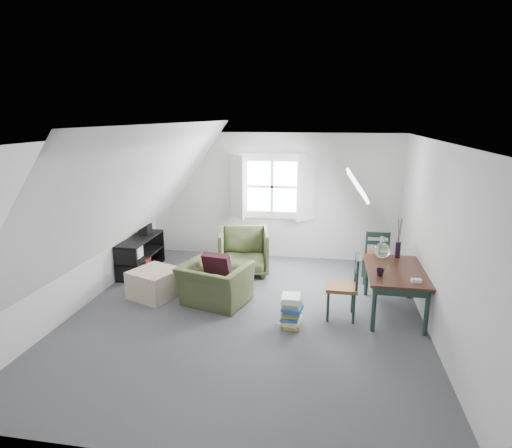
% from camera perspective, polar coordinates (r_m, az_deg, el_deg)
% --- Properties ---
extents(floor, '(5.50, 5.50, 0.00)m').
position_cam_1_polar(floor, '(6.36, -1.27, -12.03)').
color(floor, '#48484C').
rests_on(floor, ground).
extents(ceiling, '(5.50, 5.50, 0.00)m').
position_cam_1_polar(ceiling, '(5.71, -1.41, 11.08)').
color(ceiling, white).
rests_on(ceiling, wall_back).
extents(wall_back, '(5.00, 0.00, 5.00)m').
position_cam_1_polar(wall_back, '(8.56, 2.19, 3.72)').
color(wall_back, silver).
rests_on(wall_back, ground).
extents(wall_front, '(5.00, 0.00, 5.00)m').
position_cam_1_polar(wall_front, '(3.43, -10.39, -13.22)').
color(wall_front, silver).
rests_on(wall_front, ground).
extents(wall_left, '(0.00, 5.50, 5.50)m').
position_cam_1_polar(wall_left, '(6.83, -22.39, -0.09)').
color(wall_left, silver).
rests_on(wall_left, ground).
extents(wall_right, '(0.00, 5.50, 5.50)m').
position_cam_1_polar(wall_right, '(5.98, 22.93, -2.10)').
color(wall_right, silver).
rests_on(wall_right, ground).
extents(slope_left, '(3.19, 5.50, 4.48)m').
position_cam_1_polar(slope_left, '(6.27, -15.44, 4.19)').
color(slope_left, white).
rests_on(slope_left, wall_left).
extents(slope_right, '(3.19, 5.50, 4.48)m').
position_cam_1_polar(slope_right, '(5.71, 14.12, 3.31)').
color(slope_right, white).
rests_on(slope_right, wall_right).
extents(dormer_window, '(1.71, 0.35, 1.30)m').
position_cam_1_polar(dormer_window, '(8.45, 2.13, 4.96)').
color(dormer_window, white).
rests_on(dormer_window, wall_back).
extents(skylight, '(0.35, 0.75, 0.47)m').
position_cam_1_polar(skylight, '(6.99, 13.36, 5.06)').
color(skylight, white).
rests_on(skylight, slope_right).
extents(armchair_near, '(1.16, 1.08, 0.63)m').
position_cam_1_polar(armchair_near, '(6.75, -5.42, -10.45)').
color(armchair_near, '#3F4628').
rests_on(armchair_near, floor).
extents(armchair_far, '(1.04, 1.06, 0.82)m').
position_cam_1_polar(armchair_far, '(7.96, -1.62, -6.47)').
color(armchair_far, '#3F4628').
rests_on(armchair_far, floor).
extents(throw_pillow, '(0.47, 0.32, 0.45)m').
position_cam_1_polar(throw_pillow, '(6.68, -5.20, -5.65)').
color(throw_pillow, '#340E1A').
rests_on(throw_pillow, armchair_near).
extents(ottoman, '(0.86, 0.86, 0.44)m').
position_cam_1_polar(ottoman, '(7.06, -13.31, -7.70)').
color(ottoman, tan).
rests_on(ottoman, floor).
extents(dining_table, '(0.81, 1.36, 0.68)m').
position_cam_1_polar(dining_table, '(6.50, 18.05, -6.52)').
color(dining_table, '#32170F').
rests_on(dining_table, floor).
extents(demijohn, '(0.24, 0.24, 0.34)m').
position_cam_1_polar(demijohn, '(6.83, 16.44, -3.35)').
color(demijohn, silver).
rests_on(demijohn, dining_table).
extents(vase_twigs, '(0.08, 0.09, 0.62)m').
position_cam_1_polar(vase_twigs, '(6.96, 18.39, -3.19)').
color(vase_twigs, black).
rests_on(vase_twigs, dining_table).
extents(cup, '(0.14, 0.14, 0.10)m').
position_cam_1_polar(cup, '(6.15, 16.18, -6.66)').
color(cup, black).
rests_on(cup, dining_table).
extents(paper_box, '(0.13, 0.10, 0.04)m').
position_cam_1_polar(paper_box, '(6.08, 20.59, -7.07)').
color(paper_box, white).
rests_on(paper_box, dining_table).
extents(dining_chair_far, '(0.45, 0.45, 0.95)m').
position_cam_1_polar(dining_chair_far, '(7.63, 15.66, -4.00)').
color(dining_chair_far, brown).
rests_on(dining_chair_far, floor).
extents(dining_chair_near, '(0.43, 0.43, 0.93)m').
position_cam_1_polar(dining_chair_near, '(6.23, 11.67, -8.07)').
color(dining_chair_near, brown).
rests_on(dining_chair_near, floor).
extents(media_shelf, '(0.42, 1.25, 0.64)m').
position_cam_1_polar(media_shelf, '(8.18, -15.19, -4.23)').
color(media_shelf, black).
rests_on(media_shelf, floor).
extents(electronics_box, '(0.19, 0.26, 0.20)m').
position_cam_1_polar(electronics_box, '(8.32, -14.56, -0.75)').
color(electronics_box, black).
rests_on(electronics_box, media_shelf).
extents(magazine_stack, '(0.33, 0.39, 0.44)m').
position_cam_1_polar(magazine_stack, '(5.99, 4.74, -11.49)').
color(magazine_stack, '#B29933').
rests_on(magazine_stack, floor).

